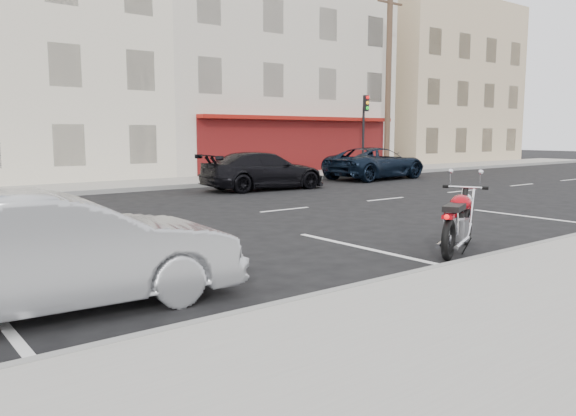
% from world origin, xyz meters
% --- Properties ---
extents(ground, '(120.00, 120.00, 0.00)m').
position_xyz_m(ground, '(0.00, 0.00, 0.00)').
color(ground, black).
rests_on(ground, ground).
extents(sidewalk_near, '(80.00, 3.40, 0.15)m').
position_xyz_m(sidewalk_near, '(-5.00, -8.70, 0.07)').
color(sidewalk_near, gray).
rests_on(sidewalk_near, ground).
extents(curb_near, '(80.00, 0.12, 0.16)m').
position_xyz_m(curb_near, '(-5.00, -7.00, 0.08)').
color(curb_near, gray).
rests_on(curb_near, ground).
extents(bldg_corner, '(14.00, 12.00, 12.50)m').
position_xyz_m(bldg_corner, '(11.00, 16.30, 6.25)').
color(bldg_corner, beige).
rests_on(bldg_corner, ground).
extents(bldg_far_east, '(12.00, 12.00, 11.00)m').
position_xyz_m(bldg_far_east, '(26.00, 16.30, 5.50)').
color(bldg_far_east, tan).
rests_on(bldg_far_east, ground).
extents(utility_pole, '(1.80, 0.30, 9.00)m').
position_xyz_m(utility_pole, '(15.50, 8.60, 4.74)').
color(utility_pole, '#422D1E').
rests_on(utility_pole, sidewalk_far).
extents(traffic_light, '(0.26, 0.30, 3.80)m').
position_xyz_m(traffic_light, '(13.50, 8.33, 2.56)').
color(traffic_light, black).
rests_on(traffic_light, sidewalk_far).
extents(fire_hydrant, '(0.20, 0.20, 0.72)m').
position_xyz_m(fire_hydrant, '(12.00, 8.50, 0.53)').
color(fire_hydrant, beige).
rests_on(fire_hydrant, sidewalk_far).
extents(motorcycle, '(2.06, 1.09, 1.11)m').
position_xyz_m(motorcycle, '(1.75, -5.84, 0.51)').
color(motorcycle, black).
rests_on(motorcycle, ground).
extents(sedan_silver, '(4.32, 1.79, 1.39)m').
position_xyz_m(sedan_silver, '(-5.37, -5.30, 0.69)').
color(sedan_silver, '#94969B').
rests_on(sedan_silver, ground).
extents(suv_far, '(5.30, 2.75, 1.43)m').
position_xyz_m(suv_far, '(11.53, 5.64, 0.71)').
color(suv_far, black).
rests_on(suv_far, ground).
extents(car_far, '(4.87, 2.26, 1.38)m').
position_xyz_m(car_far, '(4.74, 4.83, 0.69)').
color(car_far, black).
rests_on(car_far, ground).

